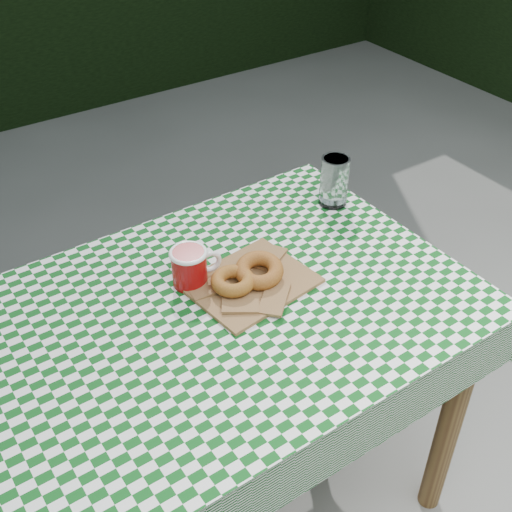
{
  "coord_description": "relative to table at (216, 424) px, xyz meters",
  "views": [
    {
      "loc": [
        -0.59,
        -0.79,
        1.7
      ],
      "look_at": [
        0.07,
        0.2,
        0.79
      ],
      "focal_mm": 45.28,
      "sensor_mm": 36.0,
      "label": 1
    }
  ],
  "objects": [
    {
      "name": "paper_bag",
      "position": [
        0.12,
        0.03,
        0.39
      ],
      "size": [
        0.29,
        0.25,
        0.01
      ],
      "primitive_type": "cube",
      "rotation": [
        0.0,
        0.0,
        0.14
      ],
      "color": "#9B7543",
      "rests_on": "tablecloth"
    },
    {
      "name": "bagel_front",
      "position": [
        0.08,
        0.03,
        0.41
      ],
      "size": [
        0.1,
        0.1,
        0.03
      ],
      "primitive_type": "torus",
      "rotation": [
        0.0,
        0.0,
        0.02
      ],
      "color": "#9A691F",
      "rests_on": "paper_bag"
    },
    {
      "name": "drinking_glass",
      "position": [
        0.49,
        0.19,
        0.45
      ],
      "size": [
        0.09,
        0.09,
        0.14
      ],
      "primitive_type": "cylinder",
      "rotation": [
        0.0,
        0.0,
        0.21
      ],
      "color": "silver",
      "rests_on": "tablecloth"
    },
    {
      "name": "bagel_back",
      "position": [
        0.15,
        0.03,
        0.41
      ],
      "size": [
        0.15,
        0.15,
        0.03
      ],
      "primitive_type": "torus",
      "rotation": [
        0.0,
        0.0,
        -0.56
      ],
      "color": "#A06721",
      "rests_on": "paper_bag"
    },
    {
      "name": "tablecloth",
      "position": [
        0.0,
        0.0,
        0.38
      ],
      "size": [
        1.16,
        0.79,
        0.01
      ],
      "primitive_type": "cube",
      "rotation": [
        0.0,
        0.0,
        0.01
      ],
      "color": "#0B4915",
      "rests_on": "table"
    },
    {
      "name": "coffee_mug",
      "position": [
        0.01,
        0.11,
        0.43
      ],
      "size": [
        0.18,
        0.18,
        0.09
      ],
      "primitive_type": null,
      "rotation": [
        0.0,
        0.0,
        -0.15
      ],
      "color": "maroon",
      "rests_on": "tablecloth"
    },
    {
      "name": "table",
      "position": [
        0.0,
        0.0,
        0.0
      ],
      "size": [
        1.14,
        0.77,
        0.75
      ],
      "primitive_type": "cube",
      "rotation": [
        0.0,
        0.0,
        0.01
      ],
      "color": "brown",
      "rests_on": "ground"
    }
  ]
}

